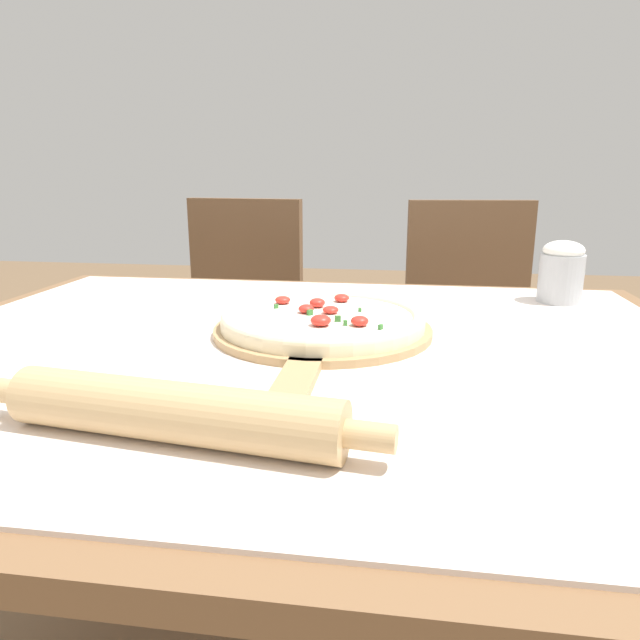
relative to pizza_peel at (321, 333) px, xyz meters
name	(u,v)px	position (x,y,z in m)	size (l,w,h in m)	color
dining_table	(296,405)	(-0.03, -0.04, -0.11)	(1.29, 1.04, 0.73)	brown
towel_cloth	(295,345)	(-0.03, -0.04, -0.01)	(1.21, 0.96, 0.00)	silver
pizza_peel	(321,333)	(0.00, 0.00, 0.00)	(0.35, 0.51, 0.01)	tan
pizza	(323,318)	(0.00, 0.02, 0.02)	(0.32, 0.32, 0.04)	beige
rolling_pin	(174,412)	(-0.09, -0.37, 0.02)	(0.43, 0.10, 0.06)	tan
chair_left	(237,320)	(-0.40, 0.86, -0.22)	(0.44, 0.44, 0.90)	brown
chair_right	(471,329)	(0.33, 0.86, -0.22)	(0.44, 0.44, 0.90)	brown
flour_cup	(562,271)	(0.43, 0.31, 0.06)	(0.08, 0.08, 0.12)	#B2B7BC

